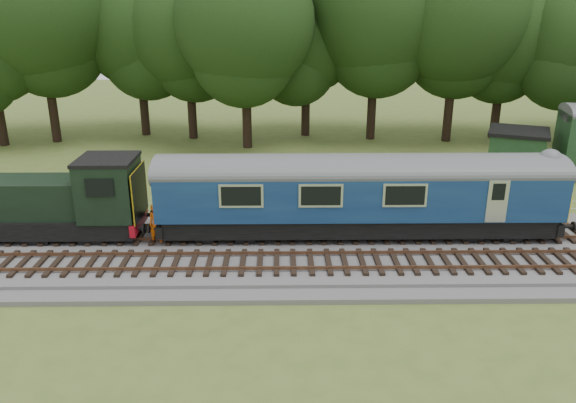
{
  "coord_description": "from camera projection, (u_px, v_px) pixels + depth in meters",
  "views": [
    {
      "loc": [
        2.28,
        -22.59,
        10.53
      ],
      "look_at": [
        2.59,
        1.4,
        2.0
      ],
      "focal_mm": 35.0,
      "sensor_mm": 36.0,
      "label": 1
    }
  ],
  "objects": [
    {
      "name": "track_south",
      "position": [
        226.0,
        262.0,
        23.14
      ],
      "size": [
        67.2,
        2.4,
        0.21
      ],
      "color": "black",
      "rests_on": "ballast"
    },
    {
      "name": "dmu_railcar",
      "position": [
        359.0,
        189.0,
        25.3
      ],
      "size": [
        18.05,
        2.86,
        3.88
      ],
      "color": "black",
      "rests_on": "ground"
    },
    {
      "name": "tree_line",
      "position": [
        253.0,
        140.0,
        45.51
      ],
      "size": [
        70.0,
        8.0,
        18.0
      ],
      "primitive_type": null,
      "color": "black",
      "rests_on": "ground"
    },
    {
      "name": "worker",
      "position": [
        156.0,
        224.0,
        24.92
      ],
      "size": [
        0.79,
        0.73,
        1.81
      ],
      "primitive_type": "imported",
      "rotation": [
        0.0,
        0.0,
        0.59
      ],
      "color": "#F5610C",
      "rests_on": "ballast"
    },
    {
      "name": "fence",
      "position": [
        237.0,
        218.0,
        29.03
      ],
      "size": [
        64.0,
        0.12,
        1.0
      ],
      "primitive_type": null,
      "color": "#6B6054",
      "rests_on": "ground"
    },
    {
      "name": "ballast",
      "position": [
        230.0,
        251.0,
        24.73
      ],
      "size": [
        70.0,
        7.0,
        0.35
      ],
      "primitive_type": "cube",
      "color": "#4C4C4F",
      "rests_on": "ground"
    },
    {
      "name": "shed",
      "position": [
        516.0,
        152.0,
        35.9
      ],
      "size": [
        4.71,
        4.71,
        2.94
      ],
      "rotation": [
        0.0,
        0.0,
        -0.41
      ],
      "color": "#1A3B1D",
      "rests_on": "ground"
    },
    {
      "name": "shunter_loco",
      "position": [
        51.0,
        203.0,
        25.35
      ],
      "size": [
        8.91,
        2.6,
        3.38
      ],
      "color": "black",
      "rests_on": "ground"
    },
    {
      "name": "ground",
      "position": [
        230.0,
        255.0,
        24.79
      ],
      "size": [
        120.0,
        120.0,
        0.0
      ],
      "primitive_type": "plane",
      "color": "#4C6525",
      "rests_on": "ground"
    },
    {
      "name": "track_north",
      "position": [
        232.0,
        234.0,
        25.97
      ],
      "size": [
        67.2,
        2.4,
        0.21
      ],
      "color": "black",
      "rests_on": "ballast"
    }
  ]
}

